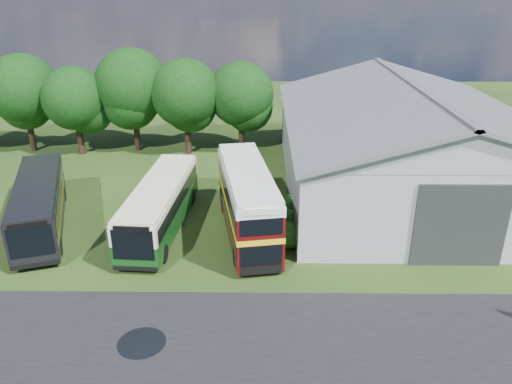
{
  "coord_description": "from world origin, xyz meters",
  "views": [
    {
      "loc": [
        3.88,
        -20.99,
        15.16
      ],
      "look_at": [
        3.56,
        8.0,
        2.77
      ],
      "focal_mm": 35.0,
      "sensor_mm": 36.0,
      "label": 1
    }
  ],
  "objects_px": {
    "storage_shed": "(406,135)",
    "bus_dark_single": "(39,204)",
    "bus_green_single": "(160,205)",
    "bus_maroon_double": "(247,203)"
  },
  "relations": [
    {
      "from": "bus_maroon_double",
      "to": "bus_dark_single",
      "type": "xyz_separation_m",
      "value": [
        -13.59,
        0.89,
        -0.54
      ]
    },
    {
      "from": "storage_shed",
      "to": "bus_dark_single",
      "type": "height_order",
      "value": "storage_shed"
    },
    {
      "from": "storage_shed",
      "to": "bus_dark_single",
      "type": "relative_size",
      "value": 2.07
    },
    {
      "from": "storage_shed",
      "to": "bus_maroon_double",
      "type": "height_order",
      "value": "storage_shed"
    },
    {
      "from": "bus_maroon_double",
      "to": "bus_green_single",
      "type": "bearing_deg",
      "value": 162.04
    },
    {
      "from": "bus_dark_single",
      "to": "storage_shed",
      "type": "bearing_deg",
      "value": -2.03
    },
    {
      "from": "storage_shed",
      "to": "bus_maroon_double",
      "type": "bearing_deg",
      "value": -144.67
    },
    {
      "from": "storage_shed",
      "to": "bus_green_single",
      "type": "height_order",
      "value": "storage_shed"
    },
    {
      "from": "bus_maroon_double",
      "to": "bus_dark_single",
      "type": "distance_m",
      "value": 13.63
    },
    {
      "from": "storage_shed",
      "to": "bus_maroon_double",
      "type": "distance_m",
      "value": 14.81
    }
  ]
}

